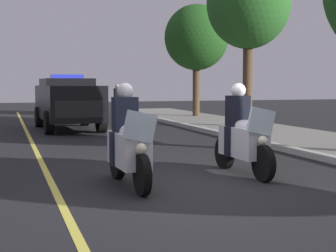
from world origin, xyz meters
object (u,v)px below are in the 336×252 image
(police_motorcycle_lead_left, at_px, (128,145))
(tree_behind_suv, at_px, (196,38))
(tree_far_back, at_px, (249,3))
(police_motorcycle_lead_right, at_px, (242,138))
(cyclist_background, at_px, (117,101))
(police_suv, at_px, (68,101))

(police_motorcycle_lead_left, relative_size, tree_behind_suv, 0.39)
(tree_far_back, bearing_deg, police_motorcycle_lead_left, -36.79)
(police_motorcycle_lead_right, xyz_separation_m, tree_far_back, (-8.77, 4.57, 4.01))
(police_motorcycle_lead_right, distance_m, cyclist_background, 16.36)
(tree_far_back, bearing_deg, tree_behind_suv, 176.38)
(police_suv, distance_m, tree_behind_suv, 8.89)
(police_motorcycle_lead_right, bearing_deg, police_suv, -169.30)
(police_suv, xyz_separation_m, cyclist_background, (-5.87, 3.16, -0.22))
(tree_far_back, bearing_deg, police_suv, -104.41)
(police_motorcycle_lead_left, bearing_deg, tree_far_back, 143.21)
(cyclist_background, relative_size, tree_behind_suv, 0.32)
(police_motorcycle_lead_right, relative_size, police_suv, 0.43)
(police_motorcycle_lead_right, distance_m, police_suv, 10.64)
(police_motorcycle_lead_right, bearing_deg, cyclist_background, 175.84)
(tree_behind_suv, bearing_deg, tree_far_back, -3.62)
(tree_behind_suv, bearing_deg, police_motorcycle_lead_right, -18.16)
(cyclist_background, height_order, tree_behind_suv, tree_behind_suv)
(police_suv, bearing_deg, cyclist_background, 151.68)
(cyclist_background, distance_m, tree_far_back, 9.13)
(tree_far_back, xyz_separation_m, tree_behind_suv, (-6.39, 0.40, -0.72))
(police_motorcycle_lead_right, height_order, cyclist_background, police_motorcycle_lead_right)
(police_motorcycle_lead_left, height_order, police_suv, police_suv)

